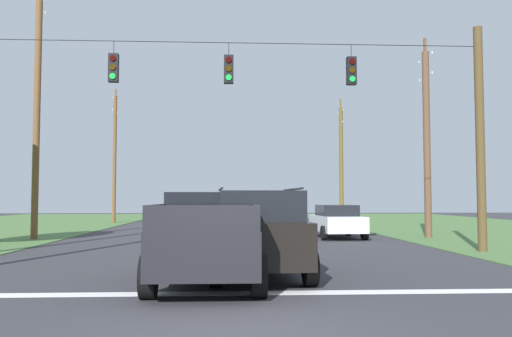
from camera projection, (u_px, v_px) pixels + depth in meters
ground_plane at (238, 332)px, 7.25m from camera, size 120.00×120.00×0.00m
stop_bar_stripe at (235, 293)px, 10.19m from camera, size 14.02×0.45×0.01m
lane_dash_0 at (233, 258)px, 16.17m from camera, size 2.50×0.15×0.01m
lane_dash_1 at (231, 241)px, 22.50m from camera, size 2.50×0.15×0.01m
lane_dash_2 at (231, 231)px, 29.36m from camera, size 2.50×0.15×0.01m
overhead_signal_span at (236, 127)px, 17.80m from camera, size 16.96×0.31×7.74m
pickup_truck at (208, 237)px, 11.63m from camera, size 2.29×5.41×1.95m
suv_black at (256, 230)px, 12.57m from camera, size 2.37×4.88×2.05m
distant_car_crossing_white at (337, 221)px, 24.64m from camera, size 2.13×4.35×1.52m
utility_pole_mid_right at (427, 139)px, 24.66m from camera, size 0.32×1.75×9.31m
utility_pole_far_right at (341, 162)px, 42.05m from camera, size 0.32×1.89×9.71m
utility_pole_mid_left at (37, 115)px, 23.76m from camera, size 0.30×1.74×11.39m
utility_pole_far_left at (115, 155)px, 39.53m from camera, size 0.26×1.76×9.99m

